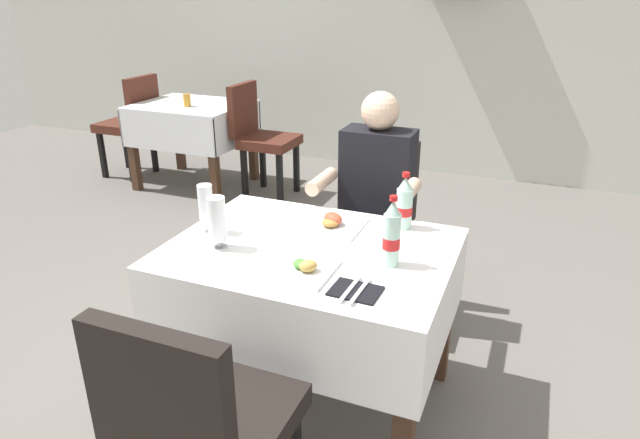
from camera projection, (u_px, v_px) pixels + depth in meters
name	position (u px, v px, depth m)	size (l,w,h in m)	color
ground_plane	(284.00, 394.00, 2.54)	(11.00, 11.00, 0.00)	#66605B
back_wall	(453.00, 9.00, 5.06)	(11.00, 0.12, 3.07)	silver
main_dining_table	(311.00, 285.00, 2.30)	(1.13, 0.85, 0.76)	white
chair_far_diner_seat	(370.00, 220.00, 3.01)	(0.44, 0.50, 0.97)	black
chair_near_camera_side	(201.00, 423.00, 1.61)	(0.44, 0.50, 0.97)	black
seated_diner_far	(373.00, 201.00, 2.84)	(0.50, 0.46, 1.26)	#282D42
plate_near_camera	(301.00, 268.00, 2.03)	(0.25, 0.25, 0.06)	white
plate_far_diner	(333.00, 223.00, 2.41)	(0.26, 0.26, 0.06)	white
beer_glass_left	(217.00, 223.00, 2.18)	(0.07, 0.07, 0.22)	white
beer_glass_middle	(206.00, 208.00, 2.33)	(0.07, 0.07, 0.21)	white
cola_bottle_primary	(392.00, 235.00, 2.04)	(0.07, 0.07, 0.28)	silver
cola_bottle_secondary	(404.00, 204.00, 2.37)	(0.07, 0.07, 0.25)	silver
napkin_cutlery_set	(355.00, 291.00, 1.90)	(0.17, 0.19, 0.01)	black
background_dining_table	(193.00, 125.00, 5.04)	(0.96, 0.80, 0.76)	white
background_chair_left	(132.00, 120.00, 5.28)	(0.50, 0.44, 0.97)	#4C2319
background_chair_right	(260.00, 133.00, 4.80)	(0.50, 0.44, 0.97)	#4C2319
background_table_tumbler	(187.00, 100.00, 4.83)	(0.06, 0.06, 0.11)	#C68928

